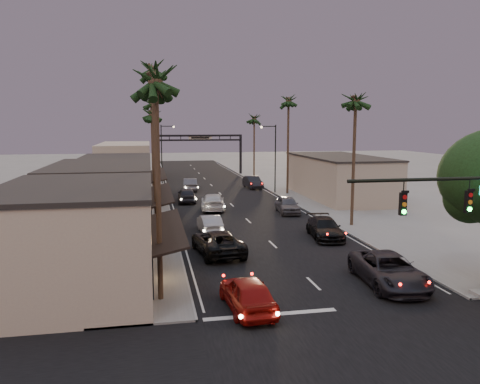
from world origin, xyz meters
name	(u,v)px	position (x,y,z in m)	size (l,w,h in m)	color
ground	(228,201)	(0.00, 40.00, 0.00)	(200.00, 200.00, 0.00)	slate
road	(221,195)	(0.00, 45.00, 0.00)	(14.00, 120.00, 0.02)	black
cross_street	(408,375)	(0.00, 0.00, 0.00)	(80.00, 12.00, 0.02)	black
sidewalk_left	(147,189)	(-9.50, 52.00, 0.06)	(5.00, 92.00, 0.12)	slate
sidewalk_right	(278,186)	(9.50, 52.00, 0.06)	(5.00, 92.00, 0.12)	slate
storefront_near	(77,239)	(-13.00, 12.00, 2.75)	(8.00, 12.00, 5.50)	#B8A48D
storefront_mid	(102,199)	(-13.00, 26.00, 2.75)	(8.00, 14.00, 5.50)	#9E947E
storefront_far	(116,181)	(-13.00, 42.00, 2.50)	(8.00, 16.00, 5.00)	#B8A48D
storefront_dist	(125,162)	(-13.00, 65.00, 3.00)	(8.00, 20.00, 6.00)	#9E947E
building_right	(339,178)	(14.00, 40.00, 2.50)	(8.00, 18.00, 5.00)	#9E947E
arch	(200,144)	(0.00, 70.00, 5.53)	(15.20, 0.40, 7.27)	black
streetlight_right	(273,153)	(6.92, 45.00, 5.33)	(2.13, 0.30, 9.00)	black
streetlight_left	(163,149)	(-6.92, 58.00, 5.33)	(2.13, 0.30, 9.00)	black
palm_la	(155,73)	(-8.60, 9.00, 11.44)	(3.20, 3.20, 13.20)	#38281C
palm_lb	(152,65)	(-8.60, 22.00, 13.39)	(3.20, 3.20, 15.20)	#38281C
palm_lc	(152,110)	(-8.60, 36.00, 10.47)	(3.20, 3.20, 12.20)	#38281C
palm_ld	(151,101)	(-8.60, 55.00, 12.42)	(3.20, 3.20, 14.20)	#38281C
palm_ra	(356,96)	(8.60, 24.00, 11.44)	(3.20, 3.20, 13.20)	#38281C
palm_rb	(289,98)	(8.60, 44.00, 12.42)	(3.20, 3.20, 14.20)	#38281C
palm_rc	(254,116)	(8.60, 64.00, 10.47)	(3.20, 3.20, 12.20)	#38281C
palm_far	(152,112)	(-8.30, 78.00, 11.44)	(3.20, 3.20, 13.20)	#38281C
oncoming_red	(247,293)	(-4.47, 7.00, 0.85)	(2.00, 4.98, 1.70)	maroon
oncoming_pickup	(218,242)	(-4.47, 17.21, 0.85)	(2.82, 6.11, 1.70)	black
oncoming_silver	(210,224)	(-4.19, 23.87, 0.76)	(1.61, 4.62, 1.52)	gray
oncoming_white	(213,202)	(-2.51, 34.33, 0.87)	(2.42, 5.96, 1.73)	silver
oncoming_dgrey	(187,195)	(-4.85, 39.83, 0.86)	(2.02, 5.03, 1.71)	black
oncoming_grey_far	(190,184)	(-3.62, 49.68, 0.85)	(1.81, 5.19, 1.71)	#4B4A4F
curbside_near	(389,270)	(4.07, 9.00, 0.88)	(2.92, 6.33, 1.76)	black
curbside_black	(325,228)	(4.61, 20.21, 0.80)	(2.24, 5.52, 1.60)	black
curbside_grey	(288,205)	(4.79, 31.17, 0.85)	(2.01, 4.99, 1.70)	#4B4B50
curbside_far	(253,182)	(5.42, 50.62, 0.85)	(1.81, 5.18, 1.71)	black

